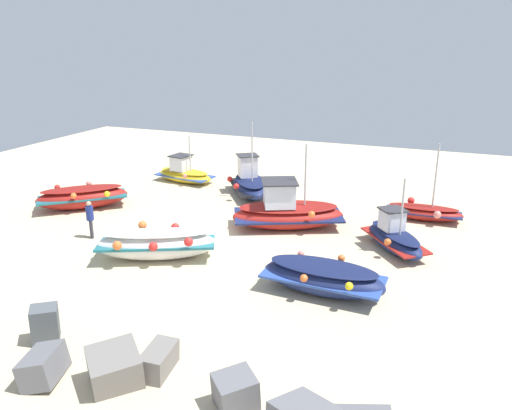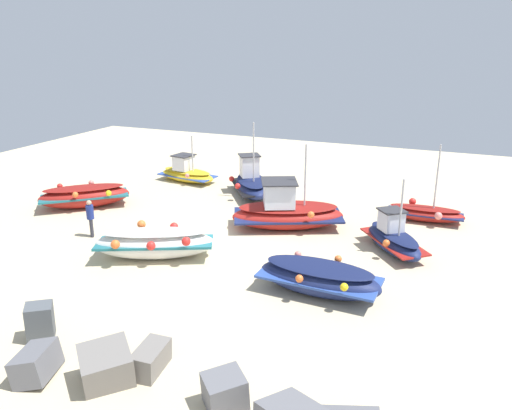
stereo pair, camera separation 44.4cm
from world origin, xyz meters
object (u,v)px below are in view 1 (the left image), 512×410
at_px(fishing_boat_1, 394,237).
at_px(fishing_boat_6, 423,212).
at_px(fishing_boat_2, 250,183).
at_px(fishing_boat_3, 82,197).
at_px(fishing_boat_0, 157,243).
at_px(fishing_boat_5, 287,212).
at_px(person_walking, 90,217).
at_px(fishing_boat_7, 323,277).
at_px(fishing_boat_4, 184,173).

height_order(fishing_boat_1, fishing_boat_6, fishing_boat_6).
distance_m(fishing_boat_2, fishing_boat_3, 8.80).
distance_m(fishing_boat_0, fishing_boat_2, 9.27).
bearing_deg(fishing_boat_6, fishing_boat_0, 40.84).
xyz_separation_m(fishing_boat_5, person_walking, (7.47, 4.34, 0.21)).
xyz_separation_m(fishing_boat_2, fishing_boat_6, (-9.25, 0.70, -0.26)).
bearing_deg(fishing_boat_6, fishing_boat_3, 14.18).
bearing_deg(fishing_boat_1, fishing_boat_6, -49.87).
bearing_deg(fishing_boat_5, fishing_boat_7, 94.58).
xyz_separation_m(fishing_boat_5, fishing_boat_7, (-3.11, 5.50, -0.18)).
height_order(fishing_boat_2, fishing_boat_4, fishing_boat_2).
height_order(fishing_boat_3, fishing_boat_6, fishing_boat_6).
distance_m(fishing_boat_5, fishing_boat_7, 6.32).
bearing_deg(fishing_boat_3, fishing_boat_5, -34.62).
xyz_separation_m(fishing_boat_2, fishing_boat_7, (-6.63, 9.61, -0.08)).
relative_size(fishing_boat_1, fishing_boat_6, 0.94).
distance_m(fishing_boat_1, fishing_boat_4, 14.40).
xyz_separation_m(fishing_boat_0, fishing_boat_3, (6.90, -3.97, -0.04)).
xyz_separation_m(fishing_boat_1, fishing_boat_4, (13.10, -5.98, -0.03)).
relative_size(fishing_boat_3, fishing_boat_5, 0.84).
xyz_separation_m(fishing_boat_0, fishing_boat_2, (-0.12, -9.27, 0.00)).
height_order(fishing_boat_5, fishing_boat_6, fishing_boat_5).
height_order(fishing_boat_6, fishing_boat_7, fishing_boat_6).
distance_m(fishing_boat_1, person_walking, 12.85).
bearing_deg(fishing_boat_1, person_walking, 66.76).
distance_m(fishing_boat_1, fishing_boat_2, 9.78).
bearing_deg(fishing_boat_1, fishing_boat_0, 77.77).
bearing_deg(fishing_boat_2, fishing_boat_6, -129.62).
relative_size(fishing_boat_4, person_walking, 2.36).
relative_size(fishing_boat_4, fishing_boat_7, 0.91).
bearing_deg(person_walking, fishing_boat_1, -20.74).
distance_m(fishing_boat_3, fishing_boat_7, 14.32).
xyz_separation_m(fishing_boat_6, person_walking, (13.20, 7.75, 0.57)).
distance_m(fishing_boat_6, fishing_boat_7, 9.29).
xyz_separation_m(fishing_boat_2, fishing_boat_3, (7.03, 5.30, -0.04)).
relative_size(fishing_boat_4, fishing_boat_6, 1.04).
bearing_deg(fishing_boat_7, fishing_boat_2, -52.85).
height_order(fishing_boat_5, person_walking, fishing_boat_5).
bearing_deg(fishing_boat_5, fishing_boat_0, 29.87).
height_order(fishing_boat_1, fishing_boat_7, fishing_boat_1).
distance_m(fishing_boat_0, fishing_boat_4, 11.23).
relative_size(fishing_boat_5, fishing_boat_6, 1.45).
bearing_deg(fishing_boat_0, fishing_boat_3, -55.31).
xyz_separation_m(fishing_boat_0, fishing_boat_1, (-8.54, -4.28, -0.09)).
xyz_separation_m(fishing_boat_4, fishing_boat_5, (-8.21, 5.10, 0.22)).
bearing_deg(fishing_boat_7, fishing_boat_1, -108.62).
distance_m(fishing_boat_1, fishing_boat_6, 4.37).
height_order(fishing_boat_2, person_walking, fishing_boat_2).
relative_size(fishing_boat_2, fishing_boat_5, 0.78).
bearing_deg(person_walking, fishing_boat_6, -5.95).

